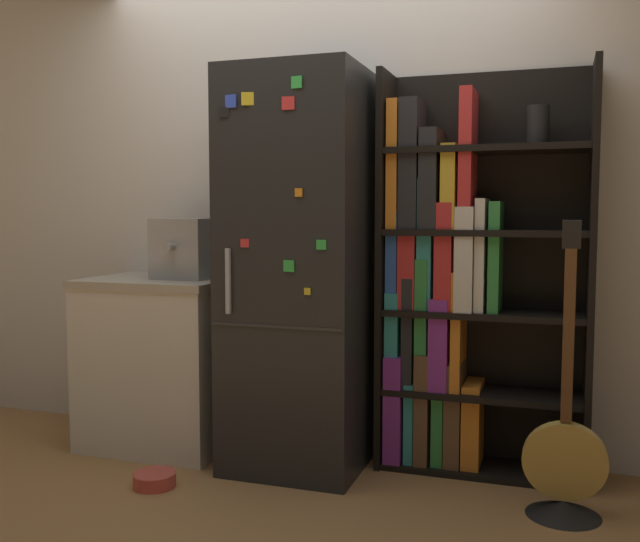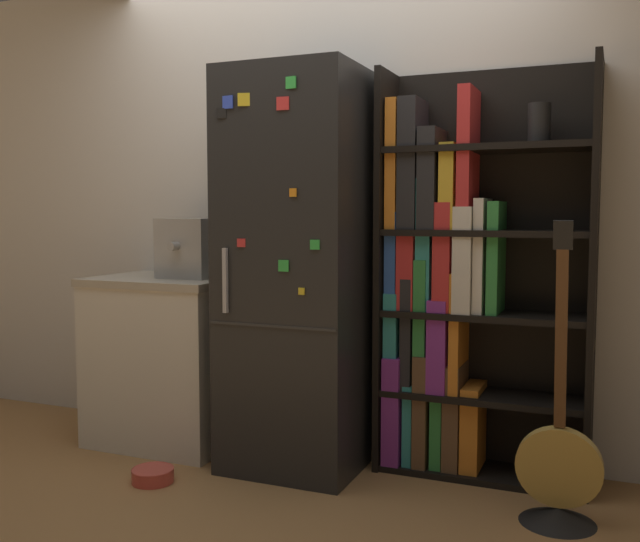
% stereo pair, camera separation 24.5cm
% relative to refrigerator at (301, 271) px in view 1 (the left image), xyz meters
% --- Properties ---
extents(ground_plane, '(16.00, 16.00, 0.00)m').
position_rel_refrigerator_xyz_m(ground_plane, '(0.00, -0.12, -0.97)').
color(ground_plane, '#A87542').
extents(wall_back, '(8.00, 0.05, 2.60)m').
position_rel_refrigerator_xyz_m(wall_back, '(0.00, 0.36, 0.33)').
color(wall_back, silver).
rests_on(wall_back, ground_plane).
extents(refrigerator, '(0.65, 0.69, 1.93)m').
position_rel_refrigerator_xyz_m(refrigerator, '(0.00, 0.00, 0.00)').
color(refrigerator, black).
rests_on(refrigerator, ground_plane).
extents(bookshelf, '(0.99, 0.34, 1.93)m').
position_rel_refrigerator_xyz_m(bookshelf, '(0.73, 0.19, -0.07)').
color(bookshelf, black).
rests_on(bookshelf, ground_plane).
extents(kitchen_counter, '(0.78, 0.62, 0.91)m').
position_rel_refrigerator_xyz_m(kitchen_counter, '(-0.81, 0.03, -0.51)').
color(kitchen_counter, silver).
rests_on(kitchen_counter, ground_plane).
extents(espresso_machine, '(0.29, 0.31, 0.32)m').
position_rel_refrigerator_xyz_m(espresso_machine, '(-0.67, 0.05, 0.10)').
color(espresso_machine, '#A5A39E').
rests_on(espresso_machine, kitchen_counter).
extents(guitar, '(0.34, 0.31, 1.23)m').
position_rel_refrigerator_xyz_m(guitar, '(1.25, -0.25, -0.79)').
color(guitar, black).
rests_on(guitar, ground_plane).
extents(pet_bowl, '(0.20, 0.20, 0.06)m').
position_rel_refrigerator_xyz_m(pet_bowl, '(-0.53, -0.51, -0.93)').
color(pet_bowl, '#D84C3F').
rests_on(pet_bowl, ground_plane).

